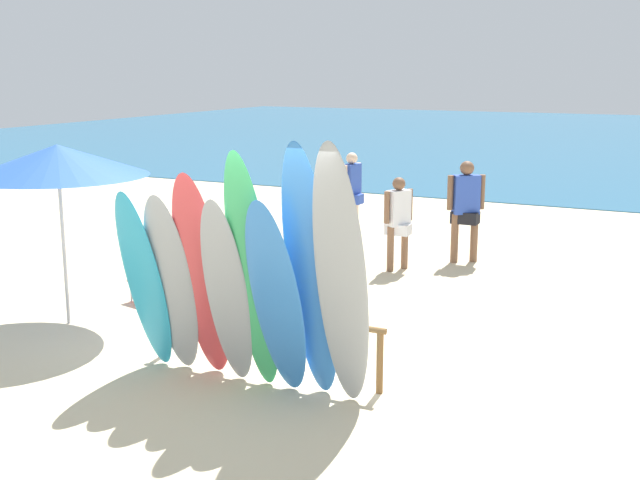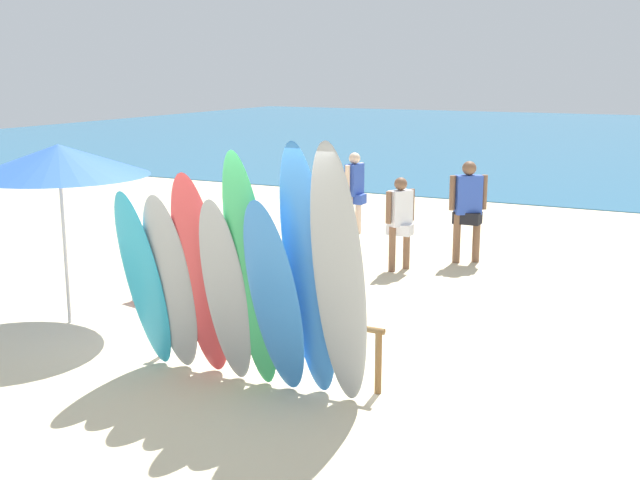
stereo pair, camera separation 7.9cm
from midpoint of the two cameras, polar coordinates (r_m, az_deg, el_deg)
name	(u,v)px [view 1 (the left image)]	position (r m, az deg, el deg)	size (l,w,h in m)	color
ground	(532,192)	(21.55, 14.88, 3.35)	(60.00, 60.00, 0.00)	beige
ocean_water	(611,138)	(39.15, 20.11, 6.87)	(60.00, 40.00, 0.02)	#235B7F
surfboard_rack	(266,324)	(8.46, -4.17, -6.06)	(2.71, 0.07, 0.68)	brown
surfboard_teal_0	(144,281)	(8.50, -12.78, -2.93)	(0.47, 0.08, 2.06)	#289EC6
surfboard_grey_1	(172,285)	(8.37, -10.89, -3.18)	(0.52, 0.08, 2.03)	#999EA3
surfboard_red_2	(202,277)	(8.14, -8.77, -2.66)	(0.54, 0.07, 2.27)	#D13D42
surfboard_grey_3	(227,293)	(7.94, -6.98, -3.84)	(0.47, 0.07, 2.05)	#999EA3
surfboard_green_4	(252,274)	(7.70, -5.19, -2.46)	(0.46, 0.06, 2.53)	#38B266
surfboard_blue_5	(276,300)	(7.61, -3.46, -4.30)	(0.55, 0.07, 2.11)	#337AD1
surfboard_blue_6	(310,274)	(7.46, -1.00, -2.49)	(0.51, 0.08, 2.63)	#337AD1
surfboard_grey_7	(341,280)	(7.21, 1.23, -2.89)	(0.49, 0.07, 2.68)	#999EA3
beachgoer_by_water	(466,204)	(13.33, 10.25, 2.54)	(0.54, 0.42, 1.70)	brown
beachgoer_photographing	(398,217)	(12.67, 5.46, 1.65)	(0.39, 0.51, 1.50)	brown
beachgoer_near_rack	(352,188)	(15.31, 2.14, 3.77)	(0.42, 0.61, 1.61)	beige
beach_chair_red	(197,248)	(12.58, -8.99, -0.54)	(0.65, 0.78, 0.82)	#B7B7BC
beach_chair_blue	(161,269)	(11.37, -11.56, -2.03)	(0.65, 0.79, 0.81)	#B7B7BC
beach_umbrella	(58,161)	(10.25, -18.54, 5.44)	(2.21, 2.21, 2.27)	silver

